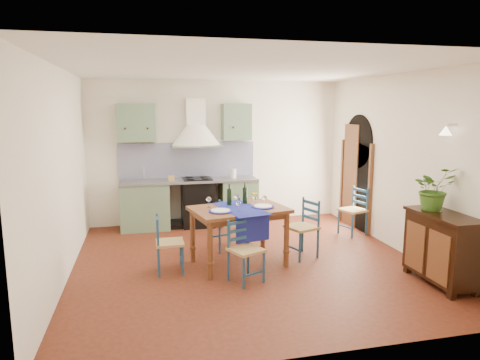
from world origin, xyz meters
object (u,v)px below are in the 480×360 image
dining_table (239,215)px  sideboard (442,246)px  chair_near (245,250)px  potted_plant (434,189)px

dining_table → sideboard: (2.39, -1.28, -0.24)m
dining_table → chair_near: dining_table is taller
chair_near → potted_plant: (2.44, -0.43, 0.80)m
chair_near → sideboard: sideboard is taller
potted_plant → sideboard: bearing=-84.3°
chair_near → potted_plant: 2.60m
dining_table → potted_plant: 2.64m
dining_table → sideboard: dining_table is taller
potted_plant → chair_near: bearing=169.9°
chair_near → sideboard: size_ratio=0.79×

